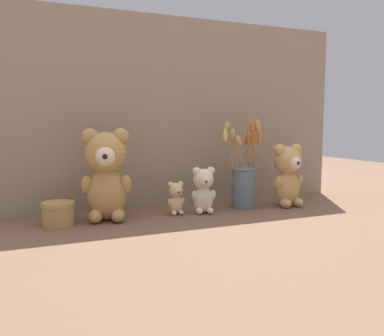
% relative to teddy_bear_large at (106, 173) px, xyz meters
% --- Properties ---
extents(ground_plane, '(4.00, 4.00, 0.00)m').
position_rel_teddy_bear_large_xyz_m(ground_plane, '(0.28, -0.02, -0.15)').
color(ground_plane, brown).
extents(backdrop_wall, '(1.33, 0.02, 0.67)m').
position_rel_teddy_bear_large_xyz_m(backdrop_wall, '(0.28, 0.15, 0.19)').
color(backdrop_wall, gray).
rests_on(backdrop_wall, ground).
extents(teddy_bear_large, '(0.16, 0.14, 0.28)m').
position_rel_teddy_bear_large_xyz_m(teddy_bear_large, '(0.00, 0.00, 0.00)').
color(teddy_bear_large, tan).
rests_on(teddy_bear_large, ground).
extents(teddy_bear_medium, '(0.12, 0.11, 0.23)m').
position_rel_teddy_bear_large_xyz_m(teddy_bear_medium, '(0.64, -0.04, -0.03)').
color(teddy_bear_medium, tan).
rests_on(teddy_bear_medium, ground).
extents(teddy_bear_small, '(0.09, 0.08, 0.16)m').
position_rel_teddy_bear_large_xyz_m(teddy_bear_small, '(0.32, -0.02, -0.07)').
color(teddy_bear_small, beige).
rests_on(teddy_bear_small, ground).
extents(teddy_bear_tiny, '(0.06, 0.06, 0.11)m').
position_rel_teddy_bear_large_xyz_m(teddy_bear_tiny, '(0.22, -0.01, -0.09)').
color(teddy_bear_tiny, '#DBBC84').
rests_on(teddy_bear_tiny, ground).
extents(flower_vase, '(0.14, 0.13, 0.31)m').
position_rel_teddy_bear_large_xyz_m(flower_vase, '(0.48, 0.00, -0.05)').
color(flower_vase, slate).
rests_on(flower_vase, ground).
extents(decorative_tin_tall, '(0.10, 0.10, 0.07)m').
position_rel_teddy_bear_large_xyz_m(decorative_tin_tall, '(-0.14, -0.01, -0.11)').
color(decorative_tin_tall, tan).
rests_on(decorative_tin_tall, ground).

